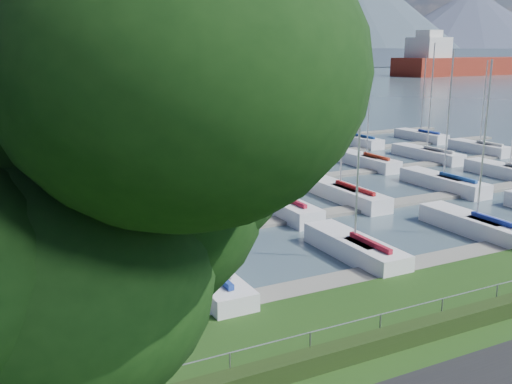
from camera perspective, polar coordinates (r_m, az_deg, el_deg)
path at (r=20.86m, az=19.85°, el=-17.09°), size 160.00×2.00×0.04m
hedge at (r=22.28m, az=14.97°, el=-13.60°), size 80.00×0.70×0.70m
fence at (r=22.18m, az=14.42°, el=-11.26°), size 80.00×0.04×0.04m
docks at (r=44.38m, az=-8.18°, el=-0.15°), size 90.00×41.60×0.25m
tree at (r=10.00m, az=-16.28°, el=1.58°), size 8.08×8.73×12.67m
crane at (r=42.91m, az=-3.97°, el=7.02°), size 5.37×13.47×22.35m
cargo_ship_mid at (r=228.11m, az=-18.75°, el=11.47°), size 110.46×28.52×21.50m
cargo_ship_east at (r=281.62m, az=20.31°, el=11.73°), size 86.36×24.25×21.50m
sailboat_fleet at (r=45.35m, az=-13.29°, el=7.08°), size 75.56×49.83×13.25m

